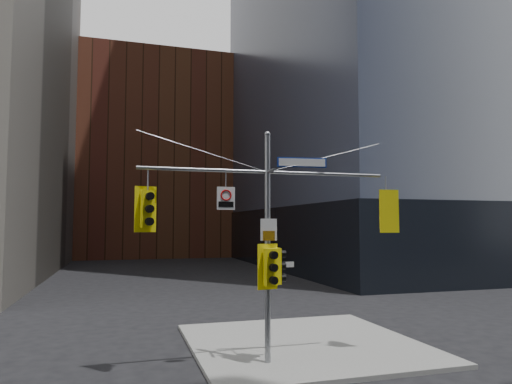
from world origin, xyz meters
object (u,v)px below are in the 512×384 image
traffic_light_west_arm (147,209)px  traffic_light_east_arm (386,211)px  signal_assembly (268,222)px  street_sign_blade (302,162)px  regulatory_sign_arm (226,198)px  traffic_light_pole_side (278,266)px  traffic_light_pole_front (270,267)px

traffic_light_west_arm → traffic_light_east_arm: size_ratio=0.94×
signal_assembly → traffic_light_east_arm: (4.24, 0.00, 0.38)m
street_sign_blade → regulatory_sign_arm: size_ratio=2.33×
regulatory_sign_arm → traffic_light_east_arm: bearing=-0.6°
signal_assembly → traffic_light_pole_side: 1.40m
traffic_light_east_arm → traffic_light_pole_side: (-3.91, 0.00, -1.74)m
traffic_light_west_arm → regulatory_sign_arm: 2.36m
signal_assembly → regulatory_sign_arm: bearing=-179.1°
traffic_light_pole_side → traffic_light_pole_front: bearing=132.6°
regulatory_sign_arm → signal_assembly: bearing=0.1°
traffic_light_pole_front → traffic_light_pole_side: bearing=30.7°
signal_assembly → regulatory_sign_arm: size_ratio=11.45×
signal_assembly → traffic_light_east_arm: bearing=0.0°
signal_assembly → regulatory_sign_arm: 1.54m
signal_assembly → traffic_light_pole_side: bearing=0.8°
traffic_light_pole_side → traffic_light_pole_front: (-0.33, -0.27, -0.00)m
traffic_light_east_arm → traffic_light_pole_front: traffic_light_east_arm is taller
signal_assembly → traffic_light_pole_front: bearing=-90.2°
traffic_light_west_arm → street_sign_blade: (4.84, -0.01, 1.55)m
traffic_light_pole_side → regulatory_sign_arm: (-1.66, -0.02, 2.11)m
traffic_light_east_arm → regulatory_sign_arm: bearing=4.3°
traffic_light_pole_side → street_sign_blade: 3.40m
signal_assembly → traffic_light_pole_front: signal_assembly is taller
regulatory_sign_arm → street_sign_blade: bearing=-0.3°
regulatory_sign_arm → traffic_light_west_arm: bearing=178.4°
signal_assembly → traffic_light_pole_front: (-0.00, -0.27, -1.36)m
traffic_light_west_arm → traffic_light_east_arm: bearing=-15.0°
traffic_light_pole_front → regulatory_sign_arm: regulatory_sign_arm is taller
traffic_light_east_arm → traffic_light_pole_front: size_ratio=1.03×
signal_assembly → traffic_light_west_arm: signal_assembly is taller
traffic_light_east_arm → traffic_light_pole_front: (-4.24, -0.27, -1.74)m
regulatory_sign_arm → traffic_light_pole_side: bearing=0.1°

